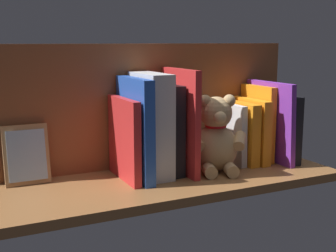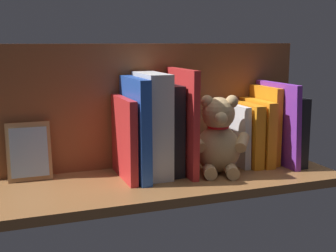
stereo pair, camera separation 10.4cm
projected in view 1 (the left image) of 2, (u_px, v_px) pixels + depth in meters
The scene contains 15 objects.
ground_plane at pixel (168, 181), 115.19cm from camera, with size 86.24×31.25×2.20cm, color brown.
shelf_back_panel at pixel (146, 105), 123.84cm from camera, with size 86.24×1.50×32.71cm, color brown.
book_0 at pixel (276, 127), 131.25cm from camera, with size 2.96×18.57×18.67cm, color black.
book_1 at pixel (270, 122), 129.27cm from camera, with size 1.54×19.60×22.31cm, color purple.
book_2 at pixel (257, 123), 130.85cm from camera, with size 1.98×14.09×21.06cm, color orange.
book_3 at pixel (250, 130), 129.23cm from camera, with size 2.75×15.68×17.58cm, color orange.
book_4 at pixel (240, 132), 128.08cm from camera, with size 2.87×15.20×16.84cm, color orange.
book_5 at pixel (230, 133), 127.51cm from camera, with size 1.73×13.83×16.50cm, color silver.
teddy_bear at pixel (217, 138), 118.56cm from camera, with size 15.36×15.25×20.04cm.
book_6 at pixel (180, 121), 117.38cm from camera, with size 1.65×18.39×26.58cm, color red.
book_7 at pixel (167, 128), 118.12cm from camera, with size 3.00×14.77×22.70cm, color black.
dictionary_thick_white at pixel (151, 125), 115.07cm from camera, with size 5.74×16.10×25.67cm, color silver.
book_8 at pixel (135, 129), 112.19cm from camera, with size 2.64×18.44×24.77cm, color blue.
book_9 at pixel (124, 139), 111.78cm from camera, with size 1.87×17.66×19.98cm, color red.
picture_frame_leaning at pixel (26, 155), 108.68cm from camera, with size 10.46×3.90×14.22cm.
Camera 1 is at (48.46, 99.58, 33.47)cm, focal length 49.42 mm.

